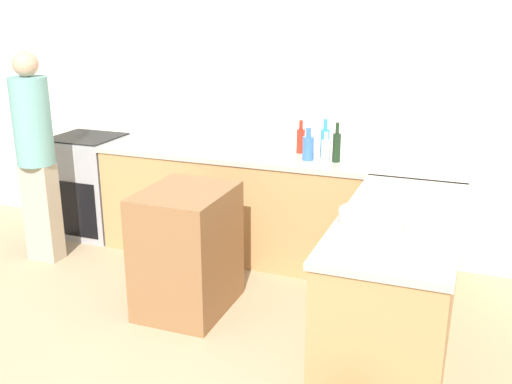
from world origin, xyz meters
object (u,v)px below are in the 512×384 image
(wine_bottle_dark, at_px, (337,146))
(dish_soap_bottle, at_px, (325,141))
(range_oven, at_px, (90,185))
(hot_sauce_bottle, at_px, (301,140))
(mixing_bowl, at_px, (371,220))
(water_bottle_blue, at_px, (308,147))
(vinegar_bottle_clear, at_px, (326,150))
(island_table, at_px, (187,250))
(person_by_range, at_px, (35,150))

(wine_bottle_dark, distance_m, dish_soap_bottle, 0.19)
(range_oven, bearing_deg, hot_sauce_bottle, 4.29)
(mixing_bowl, distance_m, dish_soap_bottle, 1.63)
(water_bottle_blue, xyz_separation_m, vinegar_bottle_clear, (0.14, 0.00, -0.01))
(hot_sauce_bottle, bearing_deg, vinegar_bottle_clear, -37.77)
(island_table, bearing_deg, person_by_range, 167.48)
(wine_bottle_dark, relative_size, water_bottle_blue, 1.20)
(mixing_bowl, height_order, hot_sauce_bottle, hot_sauce_bottle)
(island_table, height_order, dish_soap_bottle, dish_soap_bottle)
(range_oven, relative_size, vinegar_bottle_clear, 3.97)
(dish_soap_bottle, bearing_deg, island_table, -120.78)
(mixing_bowl, height_order, person_by_range, person_by_range)
(wine_bottle_dark, bearing_deg, hot_sauce_bottle, 152.43)
(dish_soap_bottle, bearing_deg, mixing_bowl, -66.50)
(mixing_bowl, distance_m, wine_bottle_dark, 1.45)
(dish_soap_bottle, relative_size, person_by_range, 0.17)
(dish_soap_bottle, bearing_deg, water_bottle_blue, -117.96)
(range_oven, bearing_deg, wine_bottle_dark, -0.70)
(range_oven, relative_size, dish_soap_bottle, 3.06)
(water_bottle_blue, distance_m, vinegar_bottle_clear, 0.14)
(mixing_bowl, height_order, water_bottle_blue, water_bottle_blue)
(island_table, xyz_separation_m, mixing_bowl, (1.33, -0.35, 0.53))
(range_oven, relative_size, hot_sauce_bottle, 3.42)
(water_bottle_blue, relative_size, vinegar_bottle_clear, 1.11)
(water_bottle_blue, bearing_deg, range_oven, 178.48)
(range_oven, distance_m, hot_sauce_bottle, 2.09)
(mixing_bowl, xyz_separation_m, person_by_range, (-2.86, 0.69, -0.01))
(water_bottle_blue, bearing_deg, wine_bottle_dark, 7.16)
(vinegar_bottle_clear, bearing_deg, island_table, -126.94)
(wine_bottle_dark, xyz_separation_m, person_by_range, (-2.34, -0.65, -0.08))
(range_oven, bearing_deg, water_bottle_blue, -1.52)
(mixing_bowl, bearing_deg, person_by_range, 166.37)
(vinegar_bottle_clear, xyz_separation_m, hot_sauce_bottle, (-0.27, 0.21, 0.02))
(hot_sauce_bottle, distance_m, person_by_range, 2.17)
(dish_soap_bottle, relative_size, vinegar_bottle_clear, 1.30)
(island_table, xyz_separation_m, vinegar_bottle_clear, (0.73, 0.97, 0.57))
(mixing_bowl, relative_size, vinegar_bottle_clear, 1.53)
(dish_soap_bottle, distance_m, person_by_range, 2.35)
(water_bottle_blue, xyz_separation_m, hot_sauce_bottle, (-0.12, 0.21, 0.01))
(person_by_range, bearing_deg, wine_bottle_dark, 15.59)
(vinegar_bottle_clear, relative_size, person_by_range, 0.13)
(range_oven, xyz_separation_m, dish_soap_bottle, (2.23, 0.11, 0.57))
(water_bottle_blue, bearing_deg, person_by_range, -163.56)
(mixing_bowl, relative_size, wine_bottle_dark, 1.16)
(water_bottle_blue, distance_m, hot_sauce_bottle, 0.24)
(mixing_bowl, bearing_deg, dish_soap_bottle, 113.50)
(water_bottle_blue, height_order, person_by_range, person_by_range)
(island_table, bearing_deg, water_bottle_blue, 58.74)
(range_oven, distance_m, island_table, 1.86)
(mixing_bowl, xyz_separation_m, water_bottle_blue, (-0.74, 1.32, 0.05))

